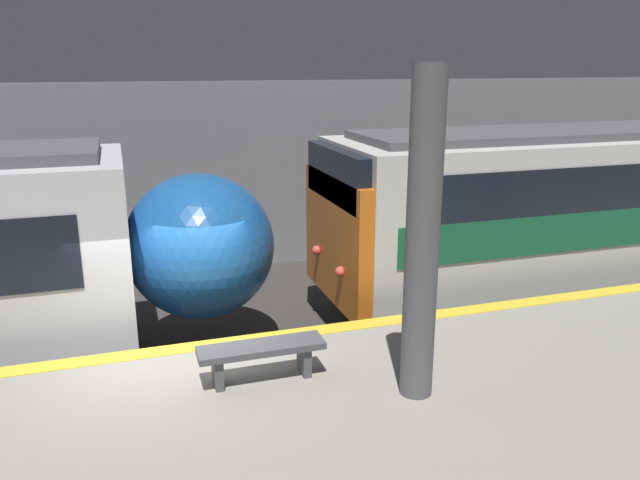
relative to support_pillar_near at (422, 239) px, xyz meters
name	(u,v)px	position (x,y,z in m)	size (l,w,h in m)	color
ground_plane	(177,420)	(-2.56, 2.12, -2.97)	(120.00, 120.00, 0.00)	#33302D
station_rear_barrier	(143,182)	(-2.56, 8.66, -0.77)	(50.00, 0.15, 4.39)	gray
support_pillar_near	(422,239)	(0.00, 0.00, 0.00)	(0.37, 0.37, 3.65)	#56565B
platform_bench	(261,353)	(-1.61, 0.84, -1.49)	(1.50, 0.40, 0.45)	#4C4C51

